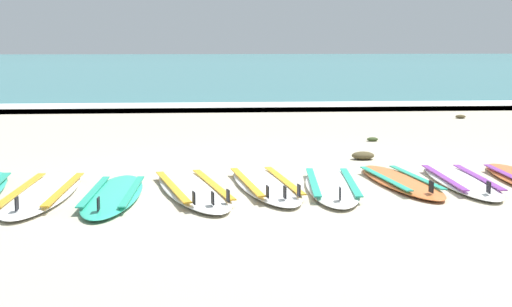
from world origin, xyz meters
The scene contains 13 objects.
ground_plane centered at (0.00, 0.00, 0.00)m, with size 80.00×80.00×0.00m, color #B7AD93.
sea centered at (0.00, 37.60, 0.05)m, with size 80.00×60.00×0.10m, color teal.
wave_foam_strip centered at (0.00, 8.21, 0.06)m, with size 80.00×1.22×0.11m, color white.
surfboard_2 centered at (-2.52, -0.41, 0.04)m, with size 0.64×2.26×0.18m.
surfboard_3 centered at (-1.84, -0.57, 0.04)m, with size 0.58×2.01×0.18m.
surfboard_4 centered at (-1.09, -0.35, 0.04)m, with size 1.01×2.29×0.18m.
surfboard_5 centered at (-0.36, -0.18, 0.04)m, with size 0.79×2.18×0.18m.
surfboard_6 centered at (0.30, -0.28, 0.04)m, with size 0.72×2.12×0.18m.
surfboard_7 centered at (1.04, -0.12, 0.04)m, with size 0.69×1.95×0.18m.
surfboard_8 centered at (1.68, -0.14, 0.04)m, with size 0.56×2.03×0.18m.
seaweed_clump_near_shoreline centered at (1.53, 3.13, 0.03)m, with size 0.17×0.13×0.06m, color #384723.
seaweed_clump_mid_sand centered at (1.02, 1.49, 0.05)m, with size 0.28×0.23×0.10m, color #4C4228.
seaweed_clump_by_the_boards centered at (3.96, 6.13, 0.03)m, with size 0.20×0.16×0.07m, color #4C4228.
Camera 1 is at (-1.01, -7.35, 1.47)m, focal length 50.99 mm.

